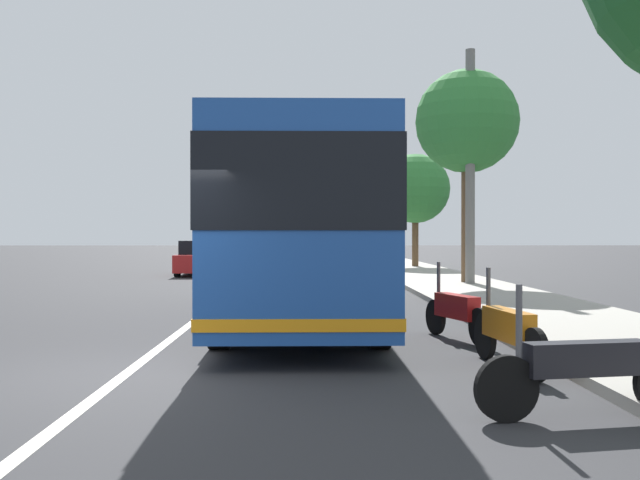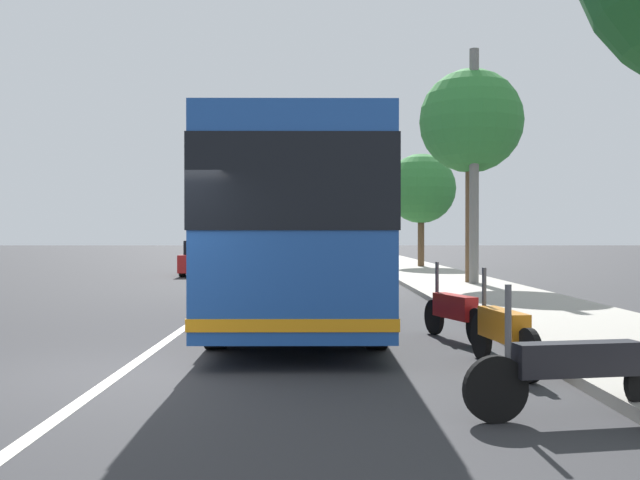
# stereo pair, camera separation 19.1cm
# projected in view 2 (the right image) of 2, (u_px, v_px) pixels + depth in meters

# --- Properties ---
(ground_plane) EXTENTS (220.00, 220.00, 0.00)m
(ground_plane) POSITION_uv_depth(u_px,v_px,m) (119.00, 375.00, 8.72)
(ground_plane) COLOR #2D2D30
(sidewalk_curb) EXTENTS (110.00, 3.60, 0.14)m
(sidewalk_curb) POSITION_uv_depth(u_px,v_px,m) (495.00, 297.00, 18.77)
(sidewalk_curb) COLOR #9E998E
(sidewalk_curb) RESTS_ON ground
(lane_divider_line) EXTENTS (110.00, 0.16, 0.01)m
(lane_divider_line) POSITION_uv_depth(u_px,v_px,m) (224.00, 300.00, 18.72)
(lane_divider_line) COLOR silver
(lane_divider_line) RESTS_ON ground
(coach_bus) EXTENTS (11.16, 2.72, 3.38)m
(coach_bus) POSITION_uv_depth(u_px,v_px,m) (302.00, 223.00, 14.27)
(coach_bus) COLOR #1E4C9E
(coach_bus) RESTS_ON ground
(motorcycle_nearest_curb) EXTENTS (0.46, 2.20, 1.26)m
(motorcycle_nearest_curb) POSITION_uv_depth(u_px,v_px,m) (576.00, 369.00, 6.62)
(motorcycle_nearest_curb) COLOR black
(motorcycle_nearest_curb) RESTS_ON ground
(motorcycle_far_end) EXTENTS (2.18, 0.39, 1.27)m
(motorcycle_far_end) POSITION_uv_depth(u_px,v_px,m) (503.00, 332.00, 9.04)
(motorcycle_far_end) COLOR black
(motorcycle_far_end) RESTS_ON ground
(motorcycle_angled) EXTENTS (1.99, 0.69, 1.25)m
(motorcycle_angled) POSITION_uv_depth(u_px,v_px,m) (454.00, 312.00, 11.57)
(motorcycle_angled) COLOR black
(motorcycle_angled) RESTS_ON ground
(car_oncoming) EXTENTS (4.13, 1.97, 1.46)m
(car_oncoming) POSITION_uv_depth(u_px,v_px,m) (308.00, 256.00, 34.15)
(car_oncoming) COLOR silver
(car_oncoming) RESTS_ON ground
(car_far_distant) EXTENTS (4.42, 1.85, 1.47)m
(car_far_distant) POSITION_uv_depth(u_px,v_px,m) (207.00, 259.00, 30.63)
(car_far_distant) COLOR red
(car_far_distant) RESTS_ON ground
(car_behind_bus) EXTENTS (4.57, 2.13, 1.44)m
(car_behind_bus) POSITION_uv_depth(u_px,v_px,m) (310.00, 250.00, 49.25)
(car_behind_bus) COLOR black
(car_behind_bus) RESTS_ON ground
(car_ahead_same_lane) EXTENTS (4.29, 2.04, 1.44)m
(car_ahead_same_lane) POSITION_uv_depth(u_px,v_px,m) (247.00, 250.00, 50.21)
(car_ahead_same_lane) COLOR #2D7238
(car_ahead_same_lane) RESTS_ON ground
(roadside_tree_mid_block) EXTENTS (3.44, 3.44, 7.22)m
(roadside_tree_mid_block) POSITION_uv_depth(u_px,v_px,m) (471.00, 122.00, 23.75)
(roadside_tree_mid_block) COLOR brown
(roadside_tree_mid_block) RESTS_ON ground
(roadside_tree_far_block) EXTENTS (3.50, 3.50, 5.80)m
(roadside_tree_far_block) POSITION_uv_depth(u_px,v_px,m) (421.00, 189.00, 35.98)
(roadside_tree_far_block) COLOR brown
(roadside_tree_far_block) RESTS_ON ground
(utility_pole) EXTENTS (0.31, 0.31, 7.72)m
(utility_pole) POSITION_uv_depth(u_px,v_px,m) (474.00, 168.00, 23.07)
(utility_pole) COLOR slate
(utility_pole) RESTS_ON ground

